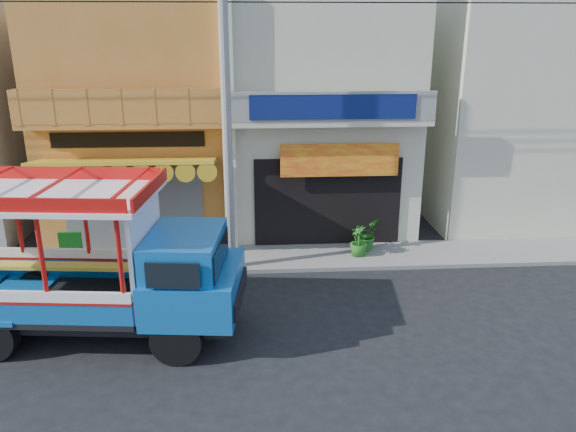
% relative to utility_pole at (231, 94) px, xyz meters
% --- Properties ---
extents(ground, '(90.00, 90.00, 0.00)m').
position_rel_utility_pole_xyz_m(ground, '(0.85, -3.30, -5.03)').
color(ground, black).
rests_on(ground, ground).
extents(sidewalk, '(30.00, 2.00, 0.12)m').
position_rel_utility_pole_xyz_m(sidewalk, '(0.85, 0.70, -4.97)').
color(sidewalk, slate).
rests_on(sidewalk, ground).
extents(shophouse_left, '(6.00, 7.50, 8.24)m').
position_rel_utility_pole_xyz_m(shophouse_left, '(-3.15, 4.66, -0.92)').
color(shophouse_left, '#BC7329').
rests_on(shophouse_left, ground).
extents(shophouse_right, '(6.00, 6.75, 8.24)m').
position_rel_utility_pole_xyz_m(shophouse_right, '(2.85, 4.66, -0.93)').
color(shophouse_right, beige).
rests_on(shophouse_right, ground).
extents(party_pilaster, '(0.35, 0.30, 8.00)m').
position_rel_utility_pole_xyz_m(party_pilaster, '(-0.15, 1.55, -1.03)').
color(party_pilaster, beige).
rests_on(party_pilaster, ground).
extents(filler_building_right, '(6.00, 6.00, 7.60)m').
position_rel_utility_pole_xyz_m(filler_building_right, '(9.85, 4.70, -1.23)').
color(filler_building_right, beige).
rests_on(filler_building_right, ground).
extents(utility_pole, '(28.00, 0.26, 9.00)m').
position_rel_utility_pole_xyz_m(utility_pole, '(0.00, 0.00, 0.00)').
color(utility_pole, gray).
rests_on(utility_pole, ground).
extents(songthaew_truck, '(8.03, 3.31, 3.64)m').
position_rel_utility_pole_xyz_m(songthaew_truck, '(-3.08, -3.51, -3.28)').
color(songthaew_truck, black).
rests_on(songthaew_truck, ground).
extents(green_sign, '(0.64, 0.30, 0.99)m').
position_rel_utility_pole_xyz_m(green_sign, '(-4.79, 0.45, -4.50)').
color(green_sign, black).
rests_on(green_sign, sidewalk).
extents(potted_plant_a, '(1.10, 1.14, 0.98)m').
position_rel_utility_pole_xyz_m(potted_plant_a, '(3.97, 1.09, -4.42)').
color(potted_plant_a, '#24651D').
rests_on(potted_plant_a, sidewalk).
extents(potted_plant_c, '(0.61, 0.61, 0.95)m').
position_rel_utility_pole_xyz_m(potted_plant_c, '(3.67, 0.59, -4.43)').
color(potted_plant_c, '#24651D').
rests_on(potted_plant_c, sidewalk).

